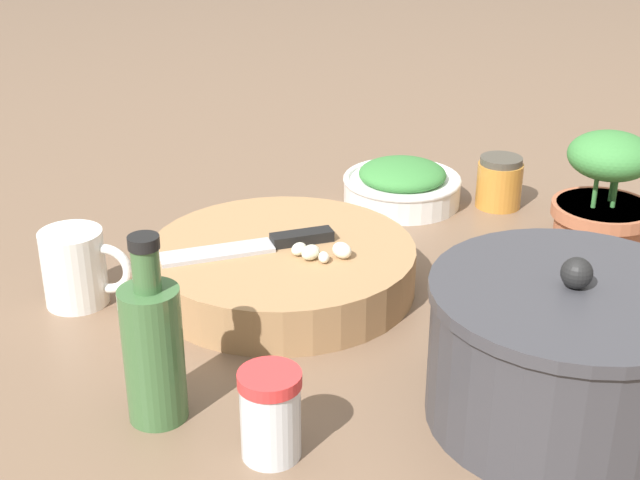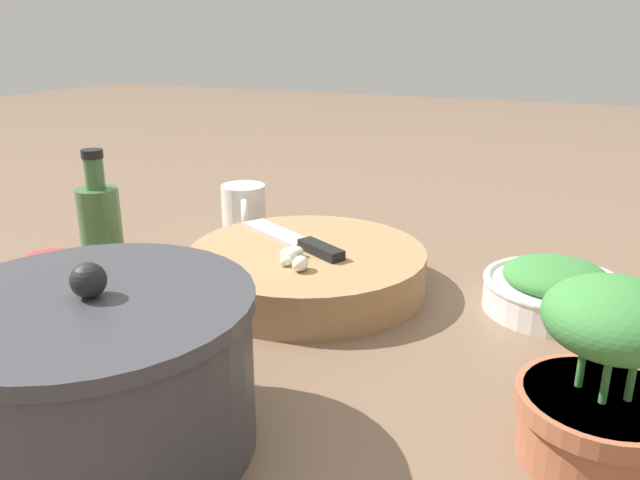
% 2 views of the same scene
% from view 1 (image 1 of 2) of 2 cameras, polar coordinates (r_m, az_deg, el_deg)
% --- Properties ---
extents(ground_plane, '(5.00, 5.00, 0.00)m').
position_cam_1_polar(ground_plane, '(1.07, 2.21, -3.11)').
color(ground_plane, brown).
extents(cutting_board, '(0.32, 0.32, 0.05)m').
position_cam_1_polar(cutting_board, '(1.06, -2.44, -1.76)').
color(cutting_board, '#9E754C').
rests_on(cutting_board, ground_plane).
extents(chef_knife, '(0.19, 0.12, 0.01)m').
position_cam_1_polar(chef_knife, '(1.04, -3.94, -0.32)').
color(chef_knife, black).
rests_on(chef_knife, cutting_board).
extents(garlic_cloves, '(0.05, 0.07, 0.02)m').
position_cam_1_polar(garlic_cloves, '(1.01, 0.05, -0.73)').
color(garlic_cloves, silver).
rests_on(garlic_cloves, cutting_board).
extents(herb_bowl, '(0.17, 0.17, 0.06)m').
position_cam_1_polar(herb_bowl, '(1.31, 5.27, 3.58)').
color(herb_bowl, silver).
rests_on(herb_bowl, ground_plane).
extents(spice_jar, '(0.06, 0.06, 0.08)m').
position_cam_1_polar(spice_jar, '(0.78, -3.19, -11.05)').
color(spice_jar, silver).
rests_on(spice_jar, ground_plane).
extents(coffee_mug, '(0.08, 0.10, 0.09)m').
position_cam_1_polar(coffee_mug, '(1.05, -15.31, -1.72)').
color(coffee_mug, silver).
rests_on(coffee_mug, ground_plane).
extents(honey_jar, '(0.07, 0.07, 0.07)m').
position_cam_1_polar(honey_jar, '(1.31, 11.41, 3.64)').
color(honey_jar, '#BC7A2D').
rests_on(honey_jar, ground_plane).
extents(oil_bottle, '(0.06, 0.06, 0.18)m').
position_cam_1_polar(oil_bottle, '(0.82, -10.63, -6.81)').
color(oil_bottle, '#3D6638').
rests_on(oil_bottle, ground_plane).
extents(stock_pot, '(0.25, 0.25, 0.16)m').
position_cam_1_polar(stock_pot, '(0.84, 15.46, -7.03)').
color(stock_pot, '#38383D').
rests_on(stock_pot, ground_plane).
extents(potted_herb, '(0.13, 0.13, 0.16)m').
position_cam_1_polar(potted_herb, '(1.20, 17.76, 2.60)').
color(potted_herb, '#A35B3D').
rests_on(potted_herb, ground_plane).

